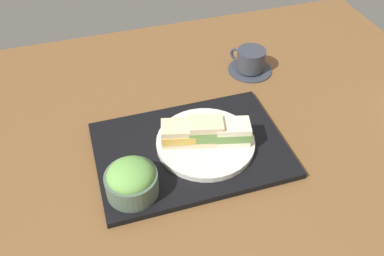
{
  "coord_description": "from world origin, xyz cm",
  "views": [
    {
      "loc": [
        -21.76,
        -66.96,
        67.03
      ],
      "look_at": [
        -2.38,
        -4.13,
        5.0
      ],
      "focal_mm": 38.61,
      "sensor_mm": 36.0,
      "label": 1
    }
  ],
  "objects_px": {
    "sandwich_plate": "(205,142)",
    "sandwich_near": "(178,133)",
    "sandwich_far": "(233,132)",
    "coffee_cup": "(250,61)",
    "sandwich_middle": "(206,131)",
    "salad_bowl": "(131,180)"
  },
  "relations": [
    {
      "from": "salad_bowl",
      "to": "coffee_cup",
      "type": "height_order",
      "value": "salad_bowl"
    },
    {
      "from": "sandwich_middle",
      "to": "coffee_cup",
      "type": "height_order",
      "value": "sandwich_middle"
    },
    {
      "from": "sandwich_middle",
      "to": "sandwich_far",
      "type": "relative_size",
      "value": 0.97
    },
    {
      "from": "sandwich_near",
      "to": "coffee_cup",
      "type": "bearing_deg",
      "value": 41.04
    },
    {
      "from": "coffee_cup",
      "to": "sandwich_far",
      "type": "bearing_deg",
      "value": -120.45
    },
    {
      "from": "sandwich_near",
      "to": "sandwich_plate",
      "type": "bearing_deg",
      "value": -15.22
    },
    {
      "from": "sandwich_near",
      "to": "salad_bowl",
      "type": "xyz_separation_m",
      "value": [
        -0.12,
        -0.1,
        -0.0
      ]
    },
    {
      "from": "sandwich_far",
      "to": "salad_bowl",
      "type": "bearing_deg",
      "value": -164.39
    },
    {
      "from": "sandwich_near",
      "to": "sandwich_far",
      "type": "distance_m",
      "value": 0.12
    },
    {
      "from": "sandwich_near",
      "to": "coffee_cup",
      "type": "height_order",
      "value": "sandwich_near"
    },
    {
      "from": "salad_bowl",
      "to": "sandwich_far",
      "type": "bearing_deg",
      "value": 15.61
    },
    {
      "from": "sandwich_far",
      "to": "sandwich_near",
      "type": "bearing_deg",
      "value": 164.78
    },
    {
      "from": "sandwich_near",
      "to": "coffee_cup",
      "type": "xyz_separation_m",
      "value": [
        0.27,
        0.24,
        -0.02
      ]
    },
    {
      "from": "sandwich_far",
      "to": "salad_bowl",
      "type": "xyz_separation_m",
      "value": [
        -0.24,
        -0.07,
        -0.0
      ]
    },
    {
      "from": "sandwich_plate",
      "to": "sandwich_near",
      "type": "height_order",
      "value": "sandwich_near"
    },
    {
      "from": "salad_bowl",
      "to": "coffee_cup",
      "type": "distance_m",
      "value": 0.52
    },
    {
      "from": "sandwich_plate",
      "to": "sandwich_near",
      "type": "bearing_deg",
      "value": 164.78
    },
    {
      "from": "sandwich_plate",
      "to": "salad_bowl",
      "type": "distance_m",
      "value": 0.2
    },
    {
      "from": "sandwich_plate",
      "to": "sandwich_far",
      "type": "bearing_deg",
      "value": -15.22
    },
    {
      "from": "sandwich_near",
      "to": "coffee_cup",
      "type": "distance_m",
      "value": 0.36
    },
    {
      "from": "coffee_cup",
      "to": "sandwich_middle",
      "type": "bearing_deg",
      "value": -130.4
    },
    {
      "from": "sandwich_plate",
      "to": "sandwich_near",
      "type": "distance_m",
      "value": 0.07
    }
  ]
}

